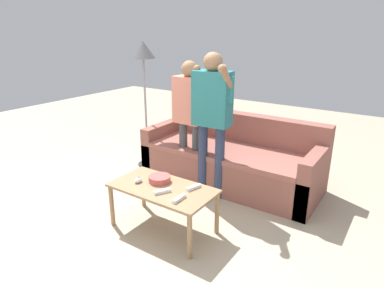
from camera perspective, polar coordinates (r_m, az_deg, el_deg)
ground_plane at (r=3.45m, az=-6.14°, el=-13.45°), size 12.00×12.00×0.00m
couch at (r=4.21m, az=6.78°, el=-2.68°), size 2.16×0.87×0.82m
coffee_table at (r=3.19m, az=-5.00°, el=-8.22°), size 0.99×0.52×0.45m
snack_bowl at (r=3.25m, az=-5.54°, el=-5.92°), size 0.21×0.21×0.06m
game_remote_nunchuk at (r=3.27m, az=-9.13°, el=-6.08°), size 0.06×0.09×0.05m
floor_lamp at (r=4.49m, az=-8.28°, el=13.89°), size 0.32×0.32×1.70m
player_left at (r=3.92m, az=-0.42°, el=5.89°), size 0.44×0.31×1.51m
player_center at (r=3.61m, az=3.42°, el=5.84°), size 0.49×0.35×1.62m
game_remote_wand_near at (r=3.11m, az=0.27°, el=-7.38°), size 0.08×0.16×0.03m
game_remote_wand_far at (r=2.92m, az=-2.22°, el=-9.26°), size 0.04×0.16×0.03m
game_remote_wand_spare at (r=3.05m, az=-5.06°, el=-8.04°), size 0.11×0.16×0.03m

